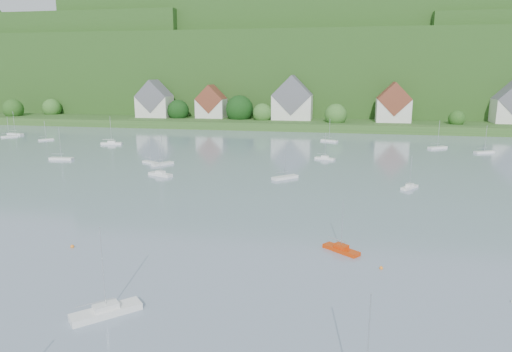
# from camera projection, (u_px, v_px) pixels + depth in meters

# --- Properties ---
(far_shore_strip) EXTENTS (600.00, 60.00, 3.00)m
(far_shore_strip) POSITION_uv_depth(u_px,v_px,m) (284.00, 120.00, 204.62)
(far_shore_strip) COLOR #2D5520
(far_shore_strip) RESTS_ON ground
(forested_ridge) EXTENTS (620.00, 181.22, 69.89)m
(forested_ridge) POSITION_uv_depth(u_px,v_px,m) (301.00, 71.00, 265.56)
(forested_ridge) COLOR #1D3F14
(forested_ridge) RESTS_ON ground
(village_building_0) EXTENTS (14.00, 10.40, 16.00)m
(village_building_0) POSITION_uv_depth(u_px,v_px,m) (155.00, 102.00, 200.63)
(village_building_0) COLOR silver
(village_building_0) RESTS_ON far_shore_strip
(village_building_1) EXTENTS (12.00, 9.36, 14.00)m
(village_building_1) POSITION_uv_depth(u_px,v_px,m) (211.00, 104.00, 198.07)
(village_building_1) COLOR silver
(village_building_1) RESTS_ON far_shore_strip
(village_building_2) EXTENTS (16.00, 11.44, 18.00)m
(village_building_2) POSITION_uv_depth(u_px,v_px,m) (292.00, 102.00, 190.28)
(village_building_2) COLOR silver
(village_building_2) RESTS_ON far_shore_strip
(village_building_3) EXTENTS (13.00, 10.40, 15.50)m
(village_building_3) POSITION_uv_depth(u_px,v_px,m) (393.00, 105.00, 181.12)
(village_building_3) COLOR silver
(village_building_3) RESTS_ON far_shore_strip
(near_sailboat_3) EXTENTS (5.81, 5.73, 8.61)m
(near_sailboat_3) POSITION_uv_depth(u_px,v_px,m) (106.00, 310.00, 42.79)
(near_sailboat_3) COLOR white
(near_sailboat_3) RESTS_ON ground
(near_sailboat_5) EXTENTS (4.79, 4.15, 6.72)m
(near_sailboat_5) POSITION_uv_depth(u_px,v_px,m) (341.00, 249.00, 57.94)
(near_sailboat_5) COLOR red
(near_sailboat_5) RESTS_ON ground
(mooring_buoy_2) EXTENTS (0.43, 0.43, 0.43)m
(mooring_buoy_2) POSITION_uv_depth(u_px,v_px,m) (381.00, 269.00, 52.93)
(mooring_buoy_2) COLOR orange
(mooring_buoy_2) RESTS_ON ground
(mooring_buoy_3) EXTENTS (0.49, 0.49, 0.49)m
(mooring_buoy_3) POSITION_uv_depth(u_px,v_px,m) (72.00, 247.00, 59.42)
(mooring_buoy_3) COLOR orange
(mooring_buoy_3) RESTS_ON ground
(far_sailboat_cluster) EXTENTS (195.00, 65.58, 8.71)m
(far_sailboat_cluster) POSITION_uv_depth(u_px,v_px,m) (246.00, 152.00, 129.30)
(far_sailboat_cluster) COLOR white
(far_sailboat_cluster) RESTS_ON ground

